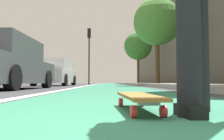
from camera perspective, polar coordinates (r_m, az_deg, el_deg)
The scene contains 11 objects.
ground_plane at distance 10.77m, azimuth -0.17°, elevation -4.07°, with size 80.00×80.00×0.00m, color #38383D.
bike_lane_paint at distance 24.77m, azimuth -0.78°, elevation -3.47°, with size 56.00×2.35×0.00m, color #2D7256.
lane_stripe_white at distance 20.80m, azimuth -4.35°, elevation -3.54°, with size 52.00×0.16×0.01m, color silver.
sidewalk_curb at distance 19.08m, azimuth 9.18°, elevation -3.35°, with size 52.00×3.20×0.14m, color #9E9B93.
building_facade at distance 23.97m, azimuth 13.84°, elevation 7.30°, with size 40.00×1.20×8.90m, color #5E574D.
skateboard at distance 1.62m, azimuth 6.39°, elevation -6.70°, with size 0.85×0.25×0.11m.
parked_car_near at distance 7.37m, azimuth -25.41°, elevation 1.16°, with size 4.41×2.12×1.46m.
parked_car_mid at distance 13.95m, azimuth -13.64°, elevation -0.83°, with size 4.59×1.92×1.48m.
traffic_light at distance 20.03m, azimuth -5.62°, elevation 5.83°, with size 0.33×0.28×4.78m.
street_tree_mid at distance 14.73m, azimuth 10.96°, elevation 11.37°, with size 2.88×2.88×5.30m.
street_tree_far at distance 23.15m, azimuth 6.37°, elevation 5.81°, with size 2.73×2.73×5.12m.
Camera 1 is at (-0.77, 0.20, 0.20)m, focal length 37.42 mm.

